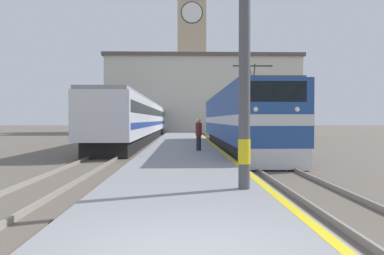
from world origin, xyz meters
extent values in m
plane|color=#60564C|center=(0.00, 30.00, 0.00)|extent=(200.00, 200.00, 0.00)
cube|color=gray|center=(0.00, 25.00, 0.17)|extent=(4.34, 140.00, 0.35)
cube|color=yellow|center=(2.02, 25.00, 0.35)|extent=(0.20, 140.00, 0.00)
cube|color=#60564C|center=(3.54, 25.00, 0.01)|extent=(2.83, 140.00, 0.02)
cube|color=gray|center=(2.82, 25.00, 0.09)|extent=(0.07, 140.00, 0.14)
cube|color=gray|center=(4.26, 25.00, 0.09)|extent=(0.07, 140.00, 0.14)
cube|color=#60564C|center=(-4.05, 25.00, 0.01)|extent=(2.83, 140.00, 0.02)
cube|color=gray|center=(-4.77, 25.00, 0.09)|extent=(0.07, 140.00, 0.14)
cube|color=gray|center=(-3.33, 25.00, 0.09)|extent=(0.07, 140.00, 0.14)
cube|color=black|center=(3.54, 19.45, 0.45)|extent=(2.46, 18.09, 0.90)
cube|color=#23478C|center=(3.54, 19.45, 2.27)|extent=(2.90, 19.66, 2.74)
cube|color=silver|center=(3.54, 19.45, 2.00)|extent=(2.92, 19.68, 0.44)
cube|color=silver|center=(3.54, 9.77, 0.50)|extent=(2.76, 0.30, 0.81)
cube|color=black|center=(3.54, 9.68, 3.09)|extent=(2.32, 0.12, 0.80)
sphere|color=white|center=(2.74, 9.64, 2.41)|extent=(0.20, 0.20, 0.20)
sphere|color=white|center=(4.34, 9.64, 2.41)|extent=(0.20, 0.20, 0.20)
cube|color=#4C4C51|center=(3.54, 19.45, 3.70)|extent=(2.61, 18.68, 0.12)
cylinder|color=#333333|center=(3.54, 14.19, 4.26)|extent=(0.06, 0.63, 1.03)
cylinder|color=#333333|center=(3.54, 14.89, 4.26)|extent=(0.06, 0.63, 1.03)
cube|color=#262626|center=(3.54, 14.54, 4.76)|extent=(2.03, 0.08, 0.06)
cube|color=black|center=(-4.05, 35.61, 0.45)|extent=(2.46, 42.45, 0.90)
cube|color=silver|center=(-4.05, 35.61, 2.19)|extent=(2.90, 44.22, 2.58)
cube|color=black|center=(-4.05, 35.61, 2.71)|extent=(2.92, 43.34, 0.64)
cube|color=navy|center=(-4.05, 35.61, 1.67)|extent=(2.92, 43.34, 0.36)
cube|color=gray|center=(-4.05, 35.61, 3.58)|extent=(2.67, 44.22, 0.20)
cylinder|color=#4C4C51|center=(1.44, 4.43, 4.04)|extent=(0.28, 0.28, 7.39)
cylinder|color=yellow|center=(1.44, 4.43, 1.25)|extent=(0.30, 0.30, 0.60)
cylinder|color=#23232D|center=(0.83, 15.69, 0.75)|extent=(0.26, 0.26, 0.82)
cylinder|color=maroon|center=(0.83, 15.69, 1.50)|extent=(0.34, 0.34, 0.68)
sphere|color=tan|center=(0.83, 15.69, 1.96)|extent=(0.22, 0.22, 0.22)
cube|color=tan|center=(1.58, 62.78, 12.00)|extent=(4.97, 4.97, 24.00)
cylinder|color=black|center=(1.58, 60.28, 20.52)|extent=(3.78, 0.06, 3.78)
cylinder|color=white|center=(1.58, 60.25, 20.52)|extent=(3.48, 0.10, 3.48)
cube|color=beige|center=(2.99, 51.31, 5.51)|extent=(28.10, 6.45, 11.02)
cube|color=#564C47|center=(2.99, 51.31, 11.27)|extent=(28.70, 7.05, 0.50)
camera|label=1|loc=(-0.04, -4.52, 2.01)|focal=35.00mm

